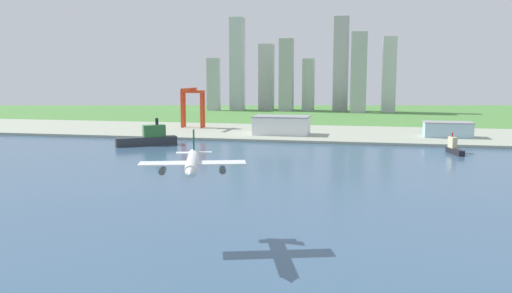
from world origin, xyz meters
The scene contains 10 objects.
ground_plane centered at (0.00, 300.00, 0.00)m, with size 2400.00×2400.00×0.00m, color #4B823D.
water_bay centered at (0.00, 240.00, 0.07)m, with size 840.00×360.00×0.15m, color #385675.
industrial_pier centered at (0.00, 490.00, 1.25)m, with size 840.00×140.00×2.50m, color #9AA38F.
airplane_landing centered at (2.41, 143.59, 29.06)m, with size 36.73×40.67×13.34m.
container_barge centered at (-117.99, 381.26, 6.23)m, with size 47.22×36.43×22.38m.
tugboat_small centered at (122.71, 384.91, 4.50)m, with size 10.48×24.18×15.25m.
port_crane_red centered at (-122.33, 504.93, 32.69)m, with size 24.00×43.28×42.17m.
warehouse_main centered at (-19.74, 463.84, 11.19)m, with size 51.87×31.38×17.34m.
warehouse_annex centered at (130.30, 473.10, 9.42)m, with size 42.03×22.56×13.79m.
distant_skyline centered at (-43.77, 825.65, 61.71)m, with size 299.31×68.54×150.63m.
Camera 1 is at (59.41, -20.39, 58.39)m, focal length 36.64 mm.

